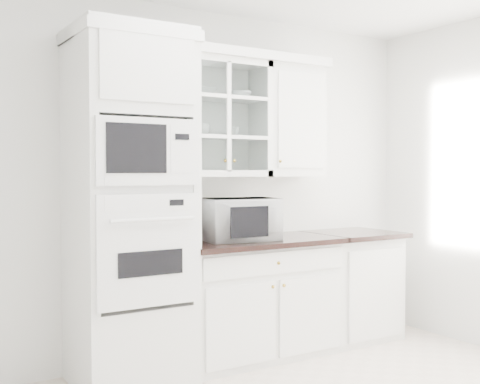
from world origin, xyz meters
TOP-DOWN VIEW (x-y plane):
  - room_shell at (0.00, 0.43)m, footprint 4.00×3.50m
  - oven_column at (-0.75, 1.42)m, footprint 0.76×0.68m
  - base_cabinet_run at (0.28, 1.45)m, footprint 1.32×0.67m
  - extra_base_cabinet at (1.28, 1.45)m, footprint 0.72×0.67m
  - upper_cabinet_glass at (0.03, 1.58)m, footprint 0.80×0.33m
  - upper_cabinet_solid at (0.71, 1.58)m, footprint 0.55×0.33m
  - crown_molding at (-0.07, 1.56)m, footprint 2.14×0.38m
  - countertop_microwave at (0.12, 1.43)m, footprint 0.61×0.53m
  - bowl_a at (-0.13, 1.57)m, footprint 0.25×0.25m
  - bowl_b at (0.22, 1.57)m, footprint 0.18×0.18m
  - cup_a at (-0.10, 1.59)m, footprint 0.12×0.12m
  - cup_b at (0.18, 1.60)m, footprint 0.10×0.10m

SIDE VIEW (x-z plane):
  - base_cabinet_run at x=0.28m, z-range 0.00..0.92m
  - extra_base_cabinet at x=1.28m, z-range 0.00..0.92m
  - countertop_microwave at x=0.12m, z-range 0.92..1.24m
  - oven_column at x=-0.75m, z-range 0.00..2.40m
  - cup_b at x=0.18m, z-range 1.71..1.79m
  - cup_a at x=-0.10m, z-range 1.71..1.80m
  - room_shell at x=0.00m, z-range 0.43..3.13m
  - upper_cabinet_glass at x=0.03m, z-range 1.40..2.30m
  - upper_cabinet_solid at x=0.71m, z-range 1.40..2.30m
  - bowl_b at x=0.22m, z-range 2.01..2.07m
  - bowl_a at x=-0.13m, z-range 2.01..2.07m
  - crown_molding at x=-0.07m, z-range 2.30..2.37m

